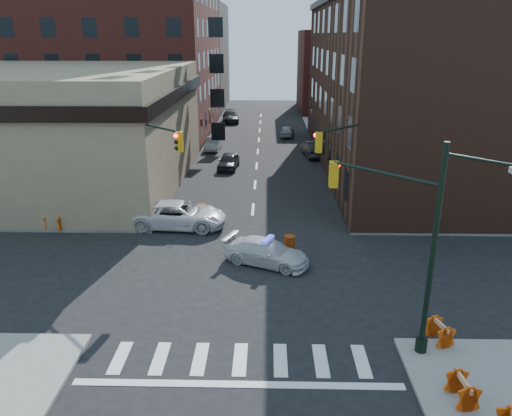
{
  "coord_description": "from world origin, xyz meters",
  "views": [
    {
      "loc": [
        0.94,
        -22.43,
        11.46
      ],
      "look_at": [
        0.35,
        4.03,
        2.2
      ],
      "focal_mm": 35.0,
      "sensor_mm": 36.0,
      "label": 1
    }
  ],
  "objects_px": {
    "pedestrian_b": "(111,197)",
    "barrel_bank": "(202,213)",
    "parked_car_wnear": "(228,161)",
    "parked_car_enear": "(313,149)",
    "pedestrian_a": "(127,198)",
    "barricade_nw_a": "(107,209)",
    "barrel_road": "(289,245)",
    "pickup": "(179,215)",
    "barricade_se_a": "(440,332)",
    "police_car": "(266,252)",
    "parked_car_wfar": "(213,144)"
  },
  "relations": [
    {
      "from": "pedestrian_a",
      "to": "barricade_se_a",
      "type": "bearing_deg",
      "value": -42.25
    },
    {
      "from": "pedestrian_b",
      "to": "barricade_se_a",
      "type": "height_order",
      "value": "pedestrian_b"
    },
    {
      "from": "pickup",
      "to": "barricade_se_a",
      "type": "distance_m",
      "value": 17.31
    },
    {
      "from": "parked_car_enear",
      "to": "barricade_se_a",
      "type": "xyz_separation_m",
      "value": [
        2.16,
        -31.64,
        -0.21
      ]
    },
    {
      "from": "barrel_bank",
      "to": "pickup",
      "type": "bearing_deg",
      "value": -139.55
    },
    {
      "from": "parked_car_wfar",
      "to": "pedestrian_b",
      "type": "bearing_deg",
      "value": -101.75
    },
    {
      "from": "pedestrian_a",
      "to": "pedestrian_b",
      "type": "distance_m",
      "value": 1.22
    },
    {
      "from": "parked_car_enear",
      "to": "police_car",
      "type": "bearing_deg",
      "value": 71.61
    },
    {
      "from": "parked_car_enear",
      "to": "parked_car_wnear",
      "type": "bearing_deg",
      "value": 23.78
    },
    {
      "from": "pedestrian_b",
      "to": "barrel_bank",
      "type": "height_order",
      "value": "pedestrian_b"
    },
    {
      "from": "police_car",
      "to": "pedestrian_a",
      "type": "relative_size",
      "value": 2.43
    },
    {
      "from": "parked_car_wfar",
      "to": "parked_car_enear",
      "type": "relative_size",
      "value": 0.83
    },
    {
      "from": "pedestrian_a",
      "to": "barricade_nw_a",
      "type": "bearing_deg",
      "value": -134.14
    },
    {
      "from": "police_car",
      "to": "pedestrian_b",
      "type": "xyz_separation_m",
      "value": [
        -10.54,
        7.89,
        0.41
      ]
    },
    {
      "from": "parked_car_wnear",
      "to": "barricade_nw_a",
      "type": "xyz_separation_m",
      "value": [
        -7.0,
        -13.01,
        -0.02
      ]
    },
    {
      "from": "parked_car_wnear",
      "to": "barricade_nw_a",
      "type": "distance_m",
      "value": 14.77
    },
    {
      "from": "barrel_bank",
      "to": "barrel_road",
      "type": "bearing_deg",
      "value": -42.89
    },
    {
      "from": "police_car",
      "to": "barricade_nw_a",
      "type": "xyz_separation_m",
      "value": [
        -10.45,
        6.57,
        0.0
      ]
    },
    {
      "from": "parked_car_wnear",
      "to": "parked_car_enear",
      "type": "xyz_separation_m",
      "value": [
        8.0,
        4.93,
        0.1
      ]
    },
    {
      "from": "parked_car_wfar",
      "to": "pedestrian_b",
      "type": "relative_size",
      "value": 2.14
    },
    {
      "from": "parked_car_wnear",
      "to": "barricade_se_a",
      "type": "bearing_deg",
      "value": -63.95
    },
    {
      "from": "parked_car_wfar",
      "to": "barrel_bank",
      "type": "height_order",
      "value": "parked_car_wfar"
    },
    {
      "from": "barrel_road",
      "to": "pedestrian_b",
      "type": "bearing_deg",
      "value": 150.58
    },
    {
      "from": "pickup",
      "to": "pedestrian_a",
      "type": "bearing_deg",
      "value": 61.07
    },
    {
      "from": "police_car",
      "to": "pedestrian_a",
      "type": "xyz_separation_m",
      "value": [
        -9.34,
        7.69,
        0.43
      ]
    },
    {
      "from": "parked_car_wfar",
      "to": "police_car",
      "type": "bearing_deg",
      "value": -75.79
    },
    {
      "from": "parked_car_enear",
      "to": "pedestrian_b",
      "type": "bearing_deg",
      "value": 39.88
    },
    {
      "from": "parked_car_wfar",
      "to": "barrel_bank",
      "type": "relative_size",
      "value": 3.62
    },
    {
      "from": "barrel_bank",
      "to": "barricade_nw_a",
      "type": "relative_size",
      "value": 0.8
    },
    {
      "from": "pedestrian_a",
      "to": "barrel_bank",
      "type": "height_order",
      "value": "pedestrian_a"
    },
    {
      "from": "barrel_road",
      "to": "barricade_se_a",
      "type": "xyz_separation_m",
      "value": [
        5.46,
        -8.37,
        0.04
      ]
    },
    {
      "from": "parked_car_wnear",
      "to": "barricade_nw_a",
      "type": "height_order",
      "value": "parked_car_wnear"
    },
    {
      "from": "barricade_se_a",
      "to": "barricade_nw_a",
      "type": "bearing_deg",
      "value": 36.72
    },
    {
      "from": "barrel_road",
      "to": "barricade_nw_a",
      "type": "bearing_deg",
      "value": 155.51
    },
    {
      "from": "parked_car_wnear",
      "to": "pedestrian_b",
      "type": "height_order",
      "value": "pedestrian_b"
    },
    {
      "from": "parked_car_wnear",
      "to": "barricade_se_a",
      "type": "distance_m",
      "value": 28.58
    },
    {
      "from": "barricade_nw_a",
      "to": "parked_car_wnear",
      "type": "bearing_deg",
      "value": 75.52
    },
    {
      "from": "barrel_bank",
      "to": "barricade_se_a",
      "type": "height_order",
      "value": "barrel_bank"
    },
    {
      "from": "parked_car_enear",
      "to": "barrel_road",
      "type": "xyz_separation_m",
      "value": [
        -3.29,
        -23.27,
        -0.25
      ]
    },
    {
      "from": "barrel_bank",
      "to": "parked_car_wfar",
      "type": "bearing_deg",
      "value": 93.93
    },
    {
      "from": "barricade_se_a",
      "to": "police_car",
      "type": "bearing_deg",
      "value": 28.6
    },
    {
      "from": "pickup",
      "to": "parked_car_enear",
      "type": "relative_size",
      "value": 1.22
    },
    {
      "from": "police_car",
      "to": "barrel_road",
      "type": "xyz_separation_m",
      "value": [
        1.26,
        1.24,
        -0.12
      ]
    },
    {
      "from": "parked_car_wnear",
      "to": "pedestrian_b",
      "type": "xyz_separation_m",
      "value": [
        -7.1,
        -11.69,
        0.39
      ]
    },
    {
      "from": "pedestrian_a",
      "to": "barrel_road",
      "type": "bearing_deg",
      "value": -30.88
    },
    {
      "from": "pickup",
      "to": "barrel_road",
      "type": "bearing_deg",
      "value": -116.69
    },
    {
      "from": "pedestrian_b",
      "to": "barricade_se_a",
      "type": "xyz_separation_m",
      "value": [
        17.26,
        -15.02,
        -0.5
      ]
    },
    {
      "from": "pedestrian_b",
      "to": "barrel_road",
      "type": "height_order",
      "value": "pedestrian_b"
    },
    {
      "from": "parked_car_wfar",
      "to": "barricade_se_a",
      "type": "bearing_deg",
      "value": -67.7
    },
    {
      "from": "pickup",
      "to": "barrel_bank",
      "type": "height_order",
      "value": "pickup"
    }
  ]
}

